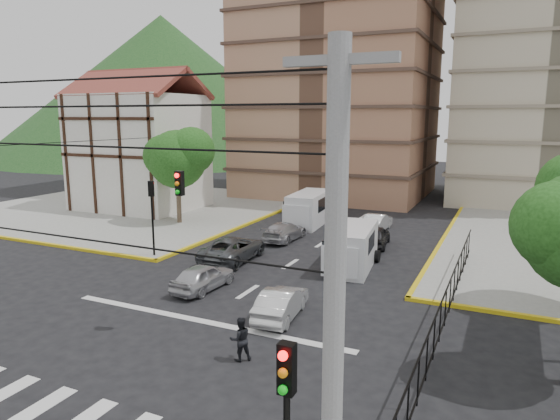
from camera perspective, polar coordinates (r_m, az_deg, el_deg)
The scene contains 20 objects.
ground at distance 20.09m, azimuth -10.77°, elevation -13.61°, with size 160.00×160.00×0.00m, color black.
sidewalk_nw at distance 47.21m, azimuth -16.36°, elevation 0.34°, with size 26.00×26.00×0.15m, color gray.
crosswalk_stripes at distance 16.21m, azimuth -24.09°, elevation -20.70°, with size 12.00×2.40×0.01m, color silver.
stop_line at distance 20.99m, azimuth -8.82°, elevation -12.44°, with size 13.00×0.40×0.01m, color silver.
tudor_building at distance 45.94m, azimuth -15.75°, elevation 6.61°, with size 10.80×8.05×12.23m.
distant_hill at distance 107.51m, azimuth -13.18°, elevation 13.52°, with size 70.00×70.00×28.00m, color #17451A.
park_fence at distance 21.00m, azimuth 18.24°, elevation -12.87°, with size 0.10×22.50×1.66m, color black, non-canonical shape.
tree_tudor at distance 38.41m, azimuth -11.55°, elevation 6.02°, with size 5.39×4.40×7.43m.
traffic_light_nw at distance 29.74m, azimuth -14.43°, elevation 0.49°, with size 0.28×0.22×4.40m.
traffic_light_hanging at distance 16.91m, azimuth -15.49°, elevation 2.47°, with size 18.00×9.12×0.92m.
utility_pole_se at distance 6.96m, azimuth 6.04°, elevation -18.99°, with size 1.40×0.28×9.00m.
van_right_lane at distance 27.32m, azimuth 8.19°, elevation -4.46°, with size 2.55×5.28×2.29m.
van_left_lane at distance 37.89m, azimuth 3.19°, elevation 0.02°, with size 2.55×5.62×2.47m.
car_silver_front_left at distance 24.35m, azimuth -8.79°, elevation -7.54°, with size 1.50×3.74×1.27m, color #B9B9BE.
car_white_front_right at distance 20.89m, azimuth 0.13°, elevation -10.56°, with size 1.33×3.82×1.26m, color silver.
car_grey_mid_left at distance 28.91m, azimuth -5.36°, elevation -4.39°, with size 2.33×5.06×1.41m, color #525659.
car_silver_rear_left at distance 33.36m, azimuth 0.50°, elevation -2.45°, with size 1.74×4.28×1.24m, color #AFAFB4.
car_darkgrey_mid_right at distance 32.38m, azimuth 10.80°, elevation -2.93°, with size 1.62×4.02×1.37m, color black.
car_white_rear_right at distance 36.83m, azimuth 11.03°, elevation -1.36°, with size 1.35×3.87×1.28m, color silver.
pedestrian_crosswalk at distance 17.50m, azimuth -4.56°, elevation -14.48°, with size 0.75×0.58×1.54m, color black.
Camera 1 is at (10.92, -14.74, 8.21)m, focal length 32.00 mm.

